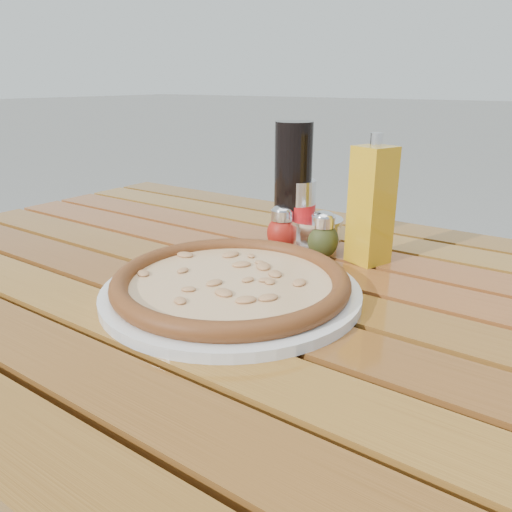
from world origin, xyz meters
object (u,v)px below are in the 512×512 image
Objects in this scene: pepper_shaker at (282,229)px; soda_can at (297,214)px; parmesan_tin at (315,234)px; table at (249,323)px; dark_bottle at (293,185)px; oregano_shaker at (323,236)px; pizza at (231,281)px; olive_oil_cruet at (371,205)px; plate at (231,292)px.

pepper_shaker is 0.04m from soda_can.
table is at bearing -96.20° from parmesan_tin.
oregano_shaker is at bearing -20.59° from dark_bottle.
pizza is 2.03× the size of olive_oil_cruet.
olive_oil_cruet is (0.12, 0.17, 0.17)m from table.
dark_bottle is at bearing -147.07° from soda_can.
pepper_shaker is 1.00× the size of oregano_shaker.
table is 0.27m from olive_oil_cruet.
pepper_shaker reaches higher than table.
dark_bottle is (-0.08, 0.03, 0.07)m from oregano_shaker.
pizza is 3.55× the size of soda_can.
soda_can reaches higher than pizza.
parmesan_tin is at bearing 83.80° from table.
pepper_shaker is 0.08m from dark_bottle.
dark_bottle reaches higher than table.
plate is 0.22m from pepper_shaker.
soda_can reaches higher than parmesan_tin.
plate is (0.02, -0.07, 0.08)m from table.
table is 0.12m from pizza.
pepper_shaker is at bearing -90.51° from dark_bottle.
olive_oil_cruet reaches higher than pizza.
oregano_shaker is at bearing -25.34° from soda_can.
soda_can is at bearing 32.93° from dark_bottle.
parmesan_tin is (0.05, -0.01, -0.08)m from dark_bottle.
dark_bottle is at bearing 173.48° from parmesan_tin.
dark_bottle reaches higher than pizza.
soda_can is at bearing 176.09° from olive_oil_cruet.
plate is 2.99× the size of parmesan_tin.
parmesan_tin reaches higher than plate.
olive_oil_cruet reaches higher than oregano_shaker.
dark_bottle is at bearing 177.95° from olive_oil_cruet.
pizza is 0.27m from olive_oil_cruet.
oregano_shaker is (0.05, 0.15, 0.11)m from table.
oregano_shaker is at bearing -161.67° from olive_oil_cruet.
oregano_shaker is at bearing -40.93° from parmesan_tin.
olive_oil_cruet is at bearing 10.36° from pepper_shaker.
dark_bottle is at bearing 101.86° from plate.
plate is 0.27m from dark_bottle.
pizza is 0.26m from soda_can.
oregano_shaker is 0.11m from dark_bottle.
table is 0.11m from plate.
table is at bearing 106.29° from plate.
pizza is at bearing -78.14° from dark_bottle.
table is at bearing -77.55° from pepper_shaker.
oregano_shaker reaches higher than plate.
pepper_shaker is 0.16m from olive_oil_cruet.
pizza is at bearing -63.43° from plate.
plate is at bearing -89.71° from parmesan_tin.
dark_bottle is 0.15m from olive_oil_cruet.
parmesan_tin is at bearing -179.75° from olive_oil_cruet.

